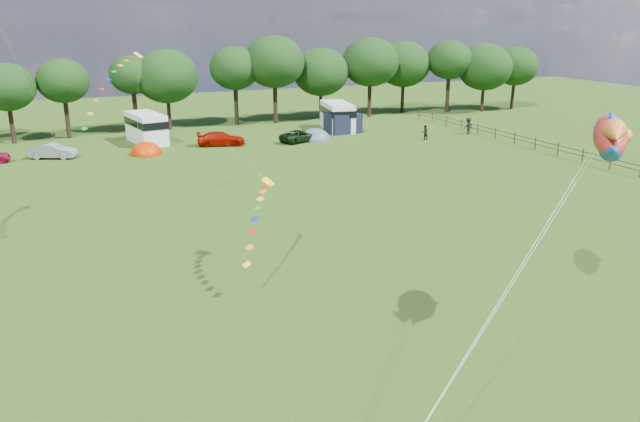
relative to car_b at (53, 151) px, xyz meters
name	(u,v)px	position (x,y,z in m)	size (l,w,h in m)	color
ground_plane	(410,382)	(10.83, -44.06, -0.68)	(180.00, 180.00, 0.00)	black
tree_line	(199,72)	(16.13, 10.94, 5.67)	(102.98, 10.98, 10.27)	black
fence	(505,135)	(42.83, -9.56, 0.02)	(0.12, 33.12, 1.20)	#472D19
car_b	(53,151)	(0.00, 0.00, 0.00)	(1.43, 3.84, 1.35)	gray
car_c	(221,139)	(15.49, -0.16, 0.00)	(1.91, 4.54, 1.36)	#9B0D01
car_d	(300,136)	(23.40, -1.50, -0.07)	(2.02, 4.47, 1.22)	black
campervan_c	(146,127)	(8.94, 4.21, 0.93)	(3.60, 6.46, 2.99)	white
campervan_d	(337,115)	(29.86, 3.44, 0.98)	(3.77, 6.67, 3.08)	white
tent_orange	(146,154)	(7.99, -1.46, -0.66)	(2.93, 3.21, 2.29)	#C22900
tent_greyblue	(315,140)	(25.25, -1.06, -0.66)	(3.20, 3.50, 2.38)	#465567
awning_navy	(343,123)	(29.71, 1.65, 0.40)	(3.44, 2.79, 2.15)	black
fish_kite	(611,137)	(20.01, -42.99, 7.16)	(3.28, 3.49, 2.03)	red
streamer_kite_b	(116,77)	(3.99, -22.56, 8.31)	(4.17, 4.64, 3.77)	yellow
streamer_kite_c	(260,207)	(9.10, -32.66, 2.75)	(3.18, 4.98, 2.81)	#EEF306
walker_a	(425,132)	(35.78, -5.49, 0.09)	(0.74, 0.46, 1.53)	black
walker_b	(468,126)	(41.85, -4.62, 0.23)	(1.17, 0.54, 1.81)	black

